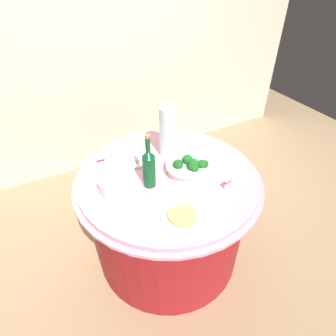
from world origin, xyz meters
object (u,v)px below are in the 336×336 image
wine_bottle (149,167)px  serving_tongs (194,149)px  label_placard_front (228,184)px  label_placard_mid (101,162)px  decorative_fruit_vase (168,133)px  food_plate_rice (138,157)px  broccoli_bowl (190,167)px  plate_stack (117,183)px  food_plate_noodles (183,217)px

wine_bottle → serving_tongs: (0.42, 0.20, -0.12)m
wine_bottle → label_placard_front: bearing=-31.2°
label_placard_front → label_placard_mid: bearing=137.2°
label_placard_mid → decorative_fruit_vase: bearing=-9.9°
label_placard_mid → food_plate_rice: bearing=-7.7°
broccoli_bowl → plate_stack: bearing=171.6°
wine_bottle → serving_tongs: 0.48m
serving_tongs → label_placard_mid: label_placard_mid is taller
wine_bottle → decorative_fruit_vase: bearing=43.8°
decorative_fruit_vase → serving_tongs: bearing=-10.1°
broccoli_bowl → serving_tongs: (0.16, 0.21, -0.04)m
wine_bottle → food_plate_rice: (0.04, 0.27, -0.12)m
broccoli_bowl → label_placard_front: 0.25m
label_placard_mid → serving_tongs: bearing=-10.0°
plate_stack → decorative_fruit_vase: decorative_fruit_vase is taller
plate_stack → food_plate_noodles: size_ratio=0.95×
decorative_fruit_vase → broccoli_bowl: bearing=-84.2°
food_plate_rice → serving_tongs: bearing=-11.4°
serving_tongs → label_placard_front: 0.43m
broccoli_bowl → food_plate_rice: 0.36m
food_plate_rice → label_placard_mid: size_ratio=4.00×
label_placard_front → plate_stack: bearing=153.0°
label_placard_mid → wine_bottle: bearing=-57.3°
food_plate_rice → label_placard_mid: bearing=172.3°
label_placard_mid → plate_stack: bearing=-85.8°
serving_tongs → food_plate_noodles: size_ratio=0.76×
plate_stack → decorative_fruit_vase: bearing=22.9°
plate_stack → label_placard_mid: plate_stack is taller
broccoli_bowl → decorative_fruit_vase: bearing=95.8°
decorative_fruit_vase → serving_tongs: (0.18, -0.03, -0.16)m
decorative_fruit_vase → food_plate_noodles: (-0.20, -0.55, -0.15)m
serving_tongs → broccoli_bowl: bearing=-127.5°
decorative_fruit_vase → label_placard_mid: size_ratio=6.18×
food_plate_noodles → label_placard_mid: label_placard_mid is taller
food_plate_rice → label_placard_front: (0.34, -0.51, 0.02)m
broccoli_bowl → plate_stack: broccoli_bowl is taller
broccoli_bowl → label_placard_front: broccoli_bowl is taller
plate_stack → serving_tongs: (0.60, 0.14, -0.04)m
decorative_fruit_vase → label_placard_front: bearing=-72.5°
food_plate_rice → food_plate_noodles: (-0.00, -0.60, -0.00)m
broccoli_bowl → label_placard_front: (0.12, -0.22, -0.01)m
wine_bottle → label_placard_mid: 0.38m
wine_bottle → food_plate_rice: wine_bottle is taller
serving_tongs → food_plate_noodles: 0.65m
broccoli_bowl → decorative_fruit_vase: decorative_fruit_vase is taller
plate_stack → wine_bottle: (0.18, -0.05, 0.09)m
serving_tongs → label_placard_front: label_placard_front is taller
serving_tongs → label_placard_mid: 0.63m
broccoli_bowl → label_placard_mid: 0.56m
food_plate_rice → label_placard_front: bearing=-55.9°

